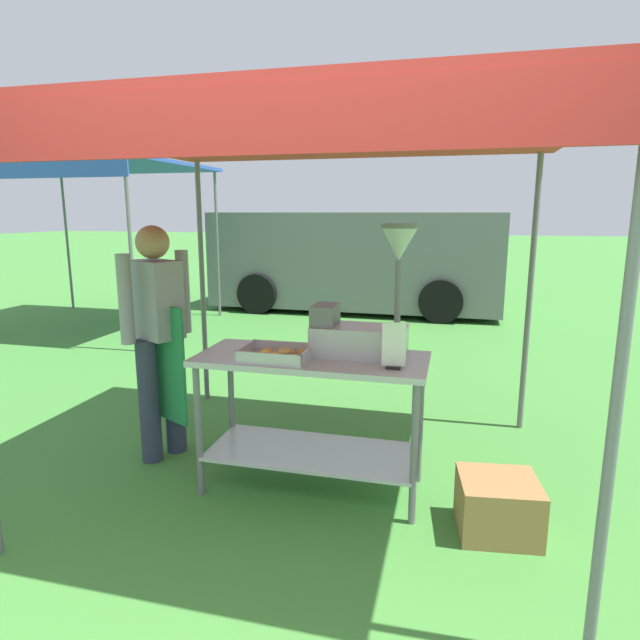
# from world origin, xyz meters

# --- Properties ---
(ground_plane) EXTENTS (70.00, 70.00, 0.00)m
(ground_plane) POSITION_xyz_m (0.00, 6.00, 0.00)
(ground_plane) COLOR #3D7F33
(stall_canopy) EXTENTS (2.93, 2.56, 2.17)m
(stall_canopy) POSITION_xyz_m (-0.12, 1.34, 2.10)
(stall_canopy) COLOR slate
(stall_canopy) RESTS_ON ground
(donut_cart) EXTENTS (1.37, 0.59, 0.85)m
(donut_cart) POSITION_xyz_m (-0.12, 1.24, 0.62)
(donut_cart) COLOR #B7B7BC
(donut_cart) RESTS_ON ground
(donut_tray) EXTENTS (0.40, 0.30, 0.07)m
(donut_tray) POSITION_xyz_m (-0.30, 1.13, 0.87)
(donut_tray) COLOR #B7B7BC
(donut_tray) RESTS_ON donut_cart
(donut_fryer) EXTENTS (0.61, 0.28, 0.78)m
(donut_fryer) POSITION_xyz_m (0.18, 1.33, 1.08)
(donut_fryer) COLOR #B7B7BC
(donut_fryer) RESTS_ON donut_cart
(menu_sign) EXTENTS (0.13, 0.05, 0.26)m
(menu_sign) POSITION_xyz_m (0.38, 1.10, 0.96)
(menu_sign) COLOR black
(menu_sign) RESTS_ON donut_cart
(vendor) EXTENTS (0.46, 0.52, 1.61)m
(vendor) POSITION_xyz_m (-1.24, 1.42, 0.90)
(vendor) COLOR #2D3347
(vendor) RESTS_ON ground
(supply_crate) EXTENTS (0.45, 0.43, 0.30)m
(supply_crate) POSITION_xyz_m (0.97, 1.03, 0.15)
(supply_crate) COLOR olive
(supply_crate) RESTS_ON ground
(van_grey) EXTENTS (4.94, 2.17, 1.69)m
(van_grey) POSITION_xyz_m (-1.02, 7.61, 0.88)
(van_grey) COLOR slate
(van_grey) RESTS_ON ground
(neighbour_tent) EXTENTS (3.07, 2.61, 2.38)m
(neighbour_tent) POSITION_xyz_m (-4.53, 5.09, 2.30)
(neighbour_tent) COLOR slate
(neighbour_tent) RESTS_ON ground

